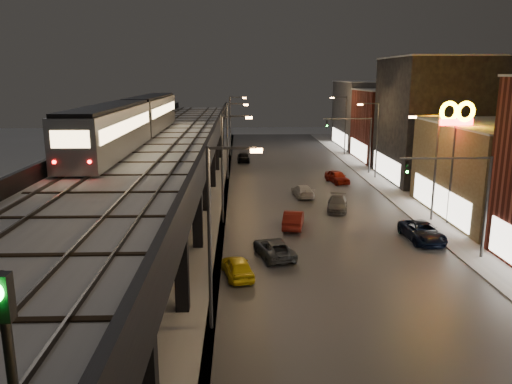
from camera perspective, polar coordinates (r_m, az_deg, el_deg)
name	(u,v)px	position (r m, az deg, el deg)	size (l,w,h in m)	color
road_surface	(313,209)	(46.38, 6.56, -1.97)	(17.00, 120.00, 0.06)	#46474D
sidewalk_right	(420,208)	(48.84, 18.25, -1.74)	(4.00, 120.00, 0.14)	#9FA1A8
under_viaduct_pavement	(167,211)	(46.38, -10.19, -2.10)	(11.00, 120.00, 0.06)	#9FA1A8
elevated_viaduct	(158,156)	(42.17, -11.10, 4.11)	(9.00, 100.00, 6.30)	black
viaduct_trackbed	(158,146)	(42.18, -11.13, 5.17)	(8.40, 100.00, 0.32)	#B2B7C1
viaduct_parapet_streetside	(211,140)	(41.68, -5.20, 5.91)	(0.30, 100.00, 1.10)	black
viaduct_parapet_far	(105,141)	(43.06, -16.89, 5.63)	(0.30, 100.00, 1.10)	black
building_c	(511,171)	(48.04, 27.10, 2.13)	(12.20, 15.20, 8.16)	brown
building_d	(440,120)	(62.02, 20.33, 7.74)	(12.20, 13.20, 14.16)	black
building_e	(401,125)	(75.30, 16.24, 7.32)	(12.20, 12.20, 10.16)	brown
building_f	(375,115)	(88.63, 13.48, 8.61)	(12.20, 16.20, 11.16)	#49494C
streetlight_left_1	(215,226)	(23.33, -4.70, -3.92)	(2.57, 0.28, 9.00)	#38383A
streetlight_left_2	(225,161)	(40.87, -3.51, 3.51)	(2.57, 0.28, 9.00)	#38383A
streetlight_right_2	(433,160)	(43.87, 19.54, 3.44)	(2.56, 0.28, 9.00)	#38383A
streetlight_left_3	(230,136)	(58.69, -3.04, 6.46)	(2.57, 0.28, 9.00)	#38383A
streetlight_right_3	(375,135)	(60.81, 13.45, 6.35)	(2.56, 0.28, 9.00)	#38383A
streetlight_left_4	(232,122)	(76.59, -2.78, 8.03)	(2.57, 0.28, 9.00)	#38383A
streetlight_right_4	(344,121)	(78.23, 10.01, 7.96)	(2.56, 0.28, 9.00)	#38383A
traffic_light_rig_a	(470,194)	(35.54, 23.29, -0.23)	(6.10, 0.34, 7.00)	#38383A
traffic_light_rig_b	(361,138)	(63.56, 11.93, 6.04)	(6.10, 0.34, 7.00)	#38383A
subway_train	(135,119)	(45.60, -13.72, 8.07)	(2.86, 34.32, 3.42)	gray
rail_signal	(5,345)	(6.97, -26.80, -15.38)	(0.37, 0.44, 3.22)	black
car_taxi	(237,268)	(30.78, -2.14, -8.65)	(1.52, 3.77, 1.29)	yellow
car_near_white	(293,220)	(40.52, 4.31, -3.17)	(1.49, 4.28, 1.41)	maroon
car_mid_silver	(274,249)	(34.03, 2.08, -6.52)	(2.04, 4.43, 1.23)	#434850
car_mid_dark	(303,191)	(50.78, 5.37, 0.06)	(1.71, 4.22, 1.22)	silver
car_far_white	(243,157)	(71.31, -1.44, 3.99)	(1.68, 4.17, 1.42)	black
car_onc_dark	(422,233)	(39.20, 18.47, -4.42)	(2.27, 4.92, 1.37)	black
car_onc_white	(337,204)	(46.07, 9.29, -1.40)	(1.74, 4.28, 1.24)	#4C4D4F
car_onc_red	(337,177)	(57.86, 9.26, 1.67)	(1.68, 4.18, 1.43)	maroon
sign_mcdonalds	(456,125)	(43.08, 21.91, 7.13)	(3.01, 0.65, 10.12)	#38383A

